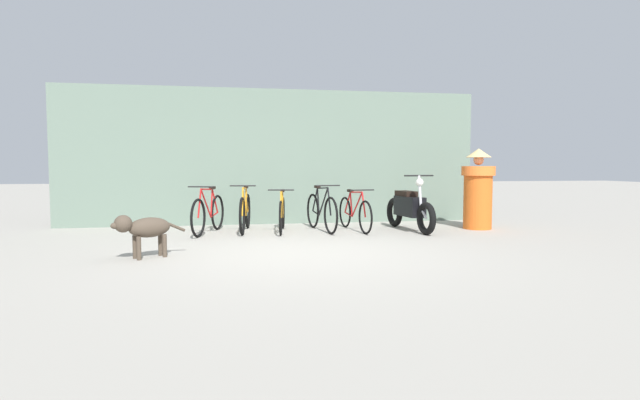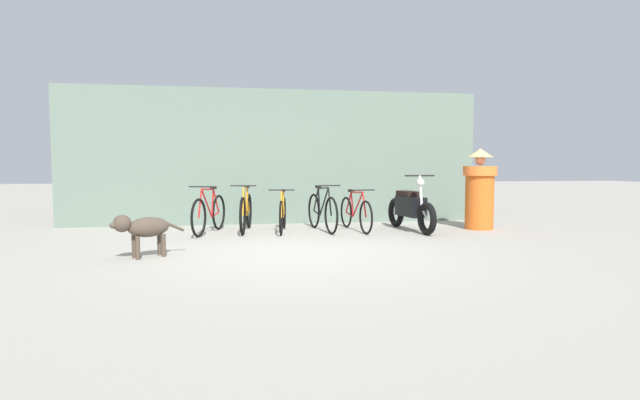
{
  "view_description": "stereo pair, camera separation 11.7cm",
  "coord_description": "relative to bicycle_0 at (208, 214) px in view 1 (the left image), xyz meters",
  "views": [
    {
      "loc": [
        -0.93,
        -6.87,
        1.21
      ],
      "look_at": [
        0.54,
        1.28,
        0.65
      ],
      "focal_mm": 28.0,
      "sensor_mm": 36.0,
      "label": 1
    },
    {
      "loc": [
        -0.82,
        -6.89,
        1.21
      ],
      "look_at": [
        0.54,
        1.28,
        0.65
      ],
      "focal_mm": 28.0,
      "sensor_mm": 36.0,
      "label": 2
    }
  ],
  "objects": [
    {
      "name": "bicycle_4",
      "position": [
        2.69,
        -0.1,
        -0.02
      ],
      "size": [
        0.46,
        1.65,
        0.8
      ],
      "rotation": [
        0.0,
        0.0,
        -1.45
      ],
      "color": "black",
      "rests_on": "ground"
    },
    {
      "name": "ground_plane",
      "position": [
        1.32,
        -2.29,
        -0.36
      ],
      "size": [
        60.0,
        60.0,
        0.0
      ],
      "primitive_type": "plane",
      "color": "#9E998E"
    },
    {
      "name": "bicycle_0",
      "position": [
        0.0,
        0.0,
        0.0
      ],
      "size": [
        0.6,
        1.64,
        0.87
      ],
      "rotation": [
        0.0,
        0.0,
        -1.87
      ],
      "color": "black",
      "rests_on": "ground"
    },
    {
      "name": "stray_dog",
      "position": [
        -0.73,
        -2.36,
        0.04
      ],
      "size": [
        0.9,
        0.58,
        0.59
      ],
      "rotation": [
        0.0,
        0.0,
        3.66
      ],
      "color": "#4C3F33",
      "rests_on": "ground"
    },
    {
      "name": "motorcycle",
      "position": [
        3.71,
        -0.26,
        0.05
      ],
      "size": [
        0.58,
        1.87,
        1.06
      ],
      "rotation": [
        0.0,
        0.0,
        -1.45
      ],
      "color": "black",
      "rests_on": "ground"
    },
    {
      "name": "bicycle_2",
      "position": [
        1.33,
        0.0,
        -0.02
      ],
      "size": [
        0.46,
        1.6,
        0.8
      ],
      "rotation": [
        0.0,
        0.0,
        -1.72
      ],
      "color": "black",
      "rests_on": "ground"
    },
    {
      "name": "bicycle_1",
      "position": [
        0.66,
        0.16,
        -0.0
      ],
      "size": [
        0.46,
        1.69,
        0.88
      ],
      "rotation": [
        0.0,
        0.0,
        -1.7
      ],
      "color": "black",
      "rests_on": "ground"
    },
    {
      "name": "shop_wall_back",
      "position": [
        1.32,
        1.36,
        1.05
      ],
      "size": [
        8.75,
        0.2,
        2.81
      ],
      "color": "slate",
      "rests_on": "ground"
    },
    {
      "name": "bicycle_3",
      "position": [
        2.07,
        -0.02,
        0.0
      ],
      "size": [
        0.46,
        1.68,
        0.88
      ],
      "rotation": [
        0.0,
        0.0,
        -1.42
      ],
      "color": "black",
      "rests_on": "ground"
    },
    {
      "name": "person_in_robes",
      "position": [
        5.1,
        -0.24,
        0.41
      ],
      "size": [
        0.63,
        0.63,
        1.55
      ],
      "rotation": [
        0.0,
        0.0,
        3.14
      ],
      "color": "orange",
      "rests_on": "ground"
    }
  ]
}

